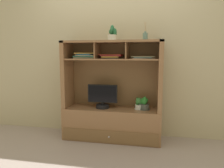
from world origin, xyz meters
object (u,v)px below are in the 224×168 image
(magazine_stack_left, at_px, (111,56))
(magazine_stack_centre, at_px, (143,57))
(potted_orchid, at_px, (144,104))
(diffuser_bottle, at_px, (145,36))
(media_console, at_px, (112,109))
(potted_fern, at_px, (139,104))
(magazine_stack_right, at_px, (86,56))
(potted_succulent, at_px, (112,35))
(tv_monitor, at_px, (103,98))

(magazine_stack_left, xyz_separation_m, magazine_stack_centre, (0.46, -0.07, -0.02))
(potted_orchid, height_order, diffuser_bottle, diffuser_bottle)
(media_console, distance_m, potted_fern, 0.40)
(media_console, xyz_separation_m, diffuser_bottle, (0.46, 0.00, 1.04))
(diffuser_bottle, bearing_deg, potted_fern, 175.98)
(potted_orchid, bearing_deg, media_console, 179.69)
(magazine_stack_centre, distance_m, magazine_stack_right, 0.85)
(potted_orchid, relative_size, diffuser_bottle, 0.78)
(media_console, bearing_deg, potted_orchid, -0.31)
(magazine_stack_right, bearing_deg, magazine_stack_centre, -5.00)
(potted_fern, bearing_deg, magazine_stack_centre, -38.61)
(potted_orchid, relative_size, potted_fern, 1.11)
(diffuser_bottle, bearing_deg, media_console, -179.65)
(diffuser_bottle, bearing_deg, magazine_stack_right, 177.32)
(potted_succulent, bearing_deg, magazine_stack_left, 120.98)
(tv_monitor, height_order, potted_fern, tv_monitor)
(tv_monitor, height_order, magazine_stack_centre, magazine_stack_centre)
(media_console, xyz_separation_m, magazine_stack_centre, (0.44, -0.03, 0.76))
(tv_monitor, bearing_deg, potted_succulent, 11.85)
(media_console, bearing_deg, potted_fern, 1.12)
(media_console, height_order, tv_monitor, media_console)
(magazine_stack_centre, bearing_deg, potted_succulent, 176.54)
(potted_orchid, distance_m, potted_fern, 0.08)
(magazine_stack_left, height_order, diffuser_bottle, diffuser_bottle)
(media_console, relative_size, potted_succulent, 6.52)
(potted_orchid, relative_size, magazine_stack_left, 0.56)
(tv_monitor, height_order, potted_orchid, tv_monitor)
(tv_monitor, distance_m, potted_orchid, 0.61)
(tv_monitor, height_order, diffuser_bottle, diffuser_bottle)
(potted_orchid, bearing_deg, tv_monitor, -177.07)
(media_console, xyz_separation_m, potted_fern, (0.39, 0.01, 0.09))
(media_console, xyz_separation_m, tv_monitor, (-0.14, -0.03, 0.17))
(magazine_stack_centre, bearing_deg, diffuser_bottle, 58.71)
(media_console, bearing_deg, magazine_stack_left, 121.05)
(magazine_stack_centre, xyz_separation_m, diffuser_bottle, (0.02, 0.03, 0.29))
(media_console, bearing_deg, tv_monitor, -166.20)
(magazine_stack_left, distance_m, magazine_stack_right, 0.38)
(potted_fern, bearing_deg, tv_monitor, -175.54)
(potted_fern, relative_size, magazine_stack_left, 0.50)
(magazine_stack_right, bearing_deg, magazine_stack_left, -0.55)
(magazine_stack_left, bearing_deg, magazine_stack_centre, -8.64)
(tv_monitor, xyz_separation_m, magazine_stack_left, (0.11, 0.07, 0.61))
(media_console, relative_size, potted_orchid, 7.48)
(potted_orchid, xyz_separation_m, magazine_stack_centre, (-0.03, -0.03, 0.66))
(potted_fern, relative_size, potted_succulent, 0.78)
(tv_monitor, relative_size, potted_succulent, 1.98)
(potted_fern, height_order, magazine_stack_right, magazine_stack_right)
(magazine_stack_centre, bearing_deg, magazine_stack_left, 171.36)
(media_console, height_order, diffuser_bottle, diffuser_bottle)
(media_console, bearing_deg, magazine_stack_right, 173.92)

